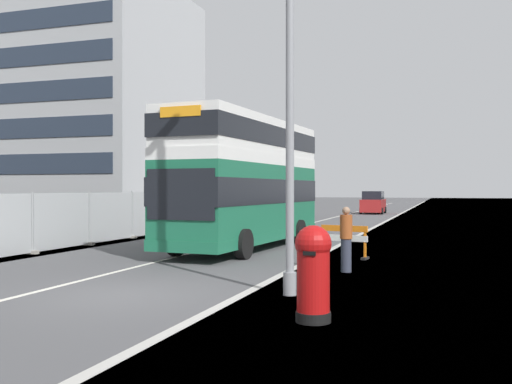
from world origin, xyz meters
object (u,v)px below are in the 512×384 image
object	(u,v)px
lamppost_foreground	(290,97)
pedestrian_at_kerb	(346,239)
double_decker_bus	(246,180)
roadworks_barrier	(344,238)
red_pillar_postbox	(313,269)
car_oncoming_near	(271,208)
car_receding_far	(373,203)
car_receding_mid	(296,204)

from	to	relation	value
lamppost_foreground	pedestrian_at_kerb	xyz separation A→B (m)	(0.57, 3.86, -3.37)
double_decker_bus	roadworks_barrier	world-z (taller)	double_decker_bus
red_pillar_postbox	car_oncoming_near	bearing A→B (deg)	108.43
double_decker_bus	roadworks_barrier	bearing A→B (deg)	-24.25
car_oncoming_near	car_receding_far	xyz separation A→B (m)	(4.50, 17.50, -0.04)
lamppost_foreground	car_receding_far	xyz separation A→B (m)	(-3.40, 42.00, -3.32)
roadworks_barrier	car_receding_mid	xyz separation A→B (m)	(-8.28, 25.74, 0.39)
lamppost_foreground	car_oncoming_near	size ratio (longest dim) A/B	2.36
pedestrian_at_kerb	car_receding_mid	bearing A→B (deg)	107.09
double_decker_bus	car_oncoming_near	distance (m)	16.12
roadworks_barrier	car_receding_mid	world-z (taller)	car_receding_mid
car_receding_far	pedestrian_at_kerb	world-z (taller)	car_receding_far
double_decker_bus	car_receding_far	bearing A→B (deg)	88.68
double_decker_bus	pedestrian_at_kerb	xyz separation A→B (m)	(4.72, -5.04, -1.72)
car_receding_far	red_pillar_postbox	bearing A→B (deg)	-84.28
red_pillar_postbox	car_oncoming_near	world-z (taller)	car_oncoming_near
double_decker_bus	car_oncoming_near	size ratio (longest dim) A/B	2.69
double_decker_bus	red_pillar_postbox	distance (m)	12.48
roadworks_barrier	car_oncoming_near	distance (m)	19.14
pedestrian_at_kerb	lamppost_foreground	bearing A→B (deg)	-98.36
double_decker_bus	car_receding_mid	bearing A→B (deg)	99.90
lamppost_foreground	car_receding_mid	bearing A→B (deg)	104.24
car_receding_mid	car_receding_far	xyz separation A→B (m)	(4.93, 9.21, -0.09)
red_pillar_postbox	car_receding_mid	xyz separation A→B (m)	(-9.37, 35.10, 0.14)
double_decker_bus	car_receding_mid	world-z (taller)	double_decker_bus
lamppost_foreground	roadworks_barrier	size ratio (longest dim) A/B	5.47
double_decker_bus	roadworks_barrier	distance (m)	4.92
car_oncoming_near	lamppost_foreground	bearing A→B (deg)	-72.14
red_pillar_postbox	roadworks_barrier	size ratio (longest dim) A/B	1.01
roadworks_barrier	pedestrian_at_kerb	world-z (taller)	pedestrian_at_kerb
lamppost_foreground	car_receding_mid	distance (m)	33.98
double_decker_bus	pedestrian_at_kerb	world-z (taller)	double_decker_bus
lamppost_foreground	red_pillar_postbox	world-z (taller)	lamppost_foreground
lamppost_foreground	car_receding_far	distance (m)	42.27
red_pillar_postbox	double_decker_bus	bearing A→B (deg)	114.86
roadworks_barrier	double_decker_bus	bearing A→B (deg)	155.75
red_pillar_postbox	lamppost_foreground	bearing A→B (deg)	114.23
car_receding_mid	roadworks_barrier	bearing A→B (deg)	-72.16
double_decker_bus	pedestrian_at_kerb	size ratio (longest dim) A/B	5.70
car_oncoming_near	car_receding_far	bearing A→B (deg)	75.58
double_decker_bus	car_receding_mid	xyz separation A→B (m)	(-4.17, 23.88, -1.58)
lamppost_foreground	pedestrian_at_kerb	size ratio (longest dim) A/B	5.01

